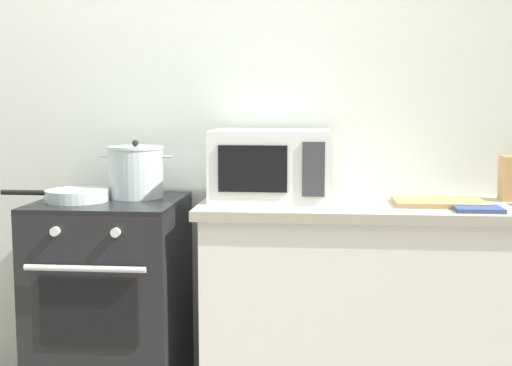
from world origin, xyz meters
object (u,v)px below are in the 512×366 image
at_px(stove, 112,304).
at_px(frying_pan, 75,195).
at_px(stock_pot, 136,172).
at_px(microwave, 271,165).
at_px(oven_mitt, 478,209).
at_px(cutting_board, 438,202).

relative_size(stove, frying_pan, 1.99).
relative_size(stock_pot, frying_pan, 0.71).
distance_m(stock_pot, microwave, 0.59).
bearing_deg(microwave, stove, -173.44).
xyz_separation_m(frying_pan, oven_mitt, (1.64, -0.10, -0.02)).
distance_m(stock_pot, cutting_board, 1.30).
bearing_deg(stove, cutting_board, 0.05).
bearing_deg(stove, stock_pot, 41.59).
relative_size(frying_pan, microwave, 0.92).
bearing_deg(cutting_board, stove, -179.95).
bearing_deg(stove, oven_mitt, -6.02).
xyz_separation_m(cutting_board, oven_mitt, (0.12, -0.16, -0.00)).
xyz_separation_m(stock_pot, cutting_board, (1.29, -0.08, -0.10)).
height_order(cutting_board, oven_mitt, cutting_board).
xyz_separation_m(stock_pot, oven_mitt, (1.41, -0.24, -0.11)).
height_order(frying_pan, oven_mitt, frying_pan).
bearing_deg(frying_pan, stock_pot, 31.90).
bearing_deg(oven_mitt, stove, 173.98).
bearing_deg(stock_pot, cutting_board, -3.68).
relative_size(stock_pot, microwave, 0.66).
xyz_separation_m(stove, cutting_board, (1.39, 0.00, 0.47)).
distance_m(stock_pot, oven_mitt, 1.44).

